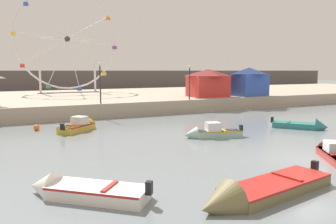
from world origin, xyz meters
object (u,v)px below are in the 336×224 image
object	(u,v)px
carnival_booth_red_striped	(208,82)
motorboat_teal_painted	(305,126)
motorboat_seafoam	(210,133)
carnival_booth_blue_tent	(249,81)
motorboat_white_red_stripe	(77,190)
promenade_lamp_near	(190,77)
promenade_lamp_far	(100,77)
ferris_wheel_white_frame	(67,41)
motorboat_olive_wood	(255,193)
motorboat_mustard_yellow	(82,126)
mooring_buoy_orange	(36,128)
motorboat_faded_red	(332,153)

from	to	relation	value
carnival_booth_red_striped	motorboat_teal_painted	bearing A→B (deg)	-89.91
motorboat_seafoam	carnival_booth_blue_tent	world-z (taller)	carnival_booth_blue_tent
motorboat_teal_painted	motorboat_white_red_stripe	bearing A→B (deg)	-108.23
motorboat_teal_painted	promenade_lamp_near	world-z (taller)	promenade_lamp_near
motorboat_teal_painted	promenade_lamp_far	xyz separation A→B (m)	(-12.39, 12.55, 3.61)
carnival_booth_blue_tent	promenade_lamp_far	size ratio (longest dim) A/B	1.23
motorboat_white_red_stripe	promenade_lamp_far	world-z (taller)	promenade_lamp_far
ferris_wheel_white_frame	motorboat_seafoam	bearing A→B (deg)	-82.67
motorboat_olive_wood	promenade_lamp_far	bearing A→B (deg)	-101.10
motorboat_mustard_yellow	ferris_wheel_white_frame	xyz separation A→B (m)	(3.19, 22.87, 8.14)
motorboat_white_red_stripe	carnival_booth_blue_tent	size ratio (longest dim) A/B	0.90
motorboat_teal_painted	mooring_buoy_orange	bearing A→B (deg)	-151.59
motorboat_faded_red	motorboat_seafoam	world-z (taller)	motorboat_seafoam
mooring_buoy_orange	ferris_wheel_white_frame	bearing A→B (deg)	73.87
motorboat_olive_wood	promenade_lamp_far	xyz separation A→B (m)	(0.62, 21.92, 3.60)
motorboat_mustard_yellow	carnival_booth_blue_tent	distance (m)	23.12
motorboat_mustard_yellow	carnival_booth_blue_tent	bearing A→B (deg)	-23.27
motorboat_faded_red	promenade_lamp_far	distance (m)	20.77
motorboat_teal_painted	carnival_booth_red_striped	bearing A→B (deg)	138.34
motorboat_faded_red	mooring_buoy_orange	size ratio (longest dim) A/B	9.11
ferris_wheel_white_frame	promenade_lamp_near	bearing A→B (deg)	-61.83
motorboat_faded_red	ferris_wheel_white_frame	bearing A→B (deg)	43.98
promenade_lamp_near	mooring_buoy_orange	bearing A→B (deg)	-164.58
motorboat_faded_red	carnival_booth_red_striped	bearing A→B (deg)	16.71
motorboat_olive_wood	motorboat_teal_painted	xyz separation A→B (m)	(13.01, 9.37, -0.01)
motorboat_white_red_stripe	carnival_booth_blue_tent	bearing A→B (deg)	-98.49
motorboat_seafoam	promenade_lamp_far	distance (m)	13.27
ferris_wheel_white_frame	promenade_lamp_near	size ratio (longest dim) A/B	3.94
motorboat_mustard_yellow	motorboat_teal_painted	world-z (taller)	motorboat_mustard_yellow
mooring_buoy_orange	motorboat_white_red_stripe	bearing A→B (deg)	-89.91
motorboat_white_red_stripe	carnival_booth_blue_tent	xyz separation A→B (m)	(24.81, 20.62, 2.87)
motorboat_white_red_stripe	promenade_lamp_far	size ratio (longest dim) A/B	1.10
motorboat_white_red_stripe	carnival_booth_blue_tent	distance (m)	32.39
motorboat_olive_wood	promenade_lamp_near	distance (m)	24.38
promenade_lamp_far	mooring_buoy_orange	distance (m)	8.24
motorboat_seafoam	motorboat_teal_painted	xyz separation A→B (m)	(8.38, -0.40, -0.08)
motorboat_faded_red	promenade_lamp_near	size ratio (longest dim) A/B	1.12
motorboat_teal_painted	promenade_lamp_far	bearing A→B (deg)	-172.81
promenade_lamp_far	motorboat_olive_wood	bearing A→B (deg)	-91.63
motorboat_seafoam	mooring_buoy_orange	distance (m)	12.74
carnival_booth_red_striped	motorboat_olive_wood	bearing A→B (deg)	-115.58
motorboat_white_red_stripe	mooring_buoy_orange	distance (m)	14.66
motorboat_faded_red	motorboat_seafoam	xyz separation A→B (m)	(-2.63, 7.20, 0.03)
motorboat_seafoam	motorboat_mustard_yellow	bearing A→B (deg)	-27.70
motorboat_teal_painted	promenade_lamp_near	xyz separation A→B (m)	(-2.90, 12.54, 3.50)
motorboat_seafoam	ferris_wheel_white_frame	xyz separation A→B (m)	(-3.79, 29.45, 8.16)
carnival_booth_blue_tent	mooring_buoy_orange	distance (m)	25.70
motorboat_olive_wood	motorboat_mustard_yellow	xyz separation A→B (m)	(-2.35, 16.35, 0.09)
motorboat_white_red_stripe	mooring_buoy_orange	world-z (taller)	motorboat_white_red_stripe
promenade_lamp_near	motorboat_teal_painted	bearing A→B (deg)	-77.00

